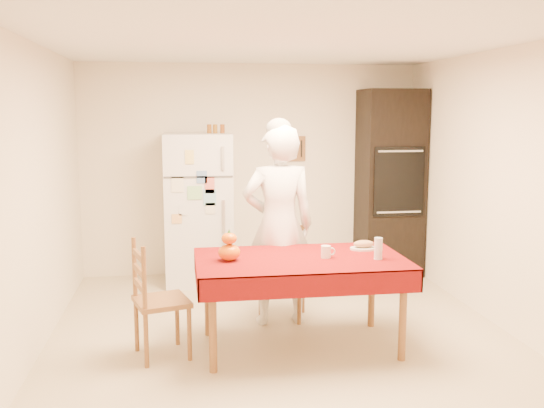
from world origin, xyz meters
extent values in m
plane|color=#C8B791|center=(0.00, 0.00, 0.00)|extent=(4.50, 4.50, 0.00)
cube|color=#EFE2C9|center=(0.00, 2.25, 1.25)|extent=(4.00, 0.02, 2.50)
cube|color=#EFE2C9|center=(0.00, -2.25, 1.25)|extent=(4.00, 0.02, 2.50)
cube|color=#EFE2C9|center=(-2.00, 0.00, 1.25)|extent=(0.02, 4.50, 2.50)
cube|color=#EFE2C9|center=(2.00, 0.00, 1.25)|extent=(0.02, 4.50, 2.50)
cube|color=white|center=(0.00, 0.00, 2.50)|extent=(4.00, 4.50, 0.02)
cube|color=brown|center=(0.55, 2.23, 1.50)|extent=(0.22, 0.02, 0.30)
cube|color=white|center=(-0.65, 1.88, 0.85)|extent=(0.75, 0.70, 1.70)
cube|color=silver|center=(-0.39, 1.51, 1.45)|extent=(0.03, 0.03, 0.25)
cube|color=silver|center=(-0.39, 1.51, 0.70)|extent=(0.03, 0.03, 0.60)
cube|color=black|center=(1.63, 1.93, 1.10)|extent=(0.70, 0.60, 2.20)
cube|color=black|center=(1.63, 1.62, 1.15)|extent=(0.59, 0.02, 0.80)
cylinder|color=brown|center=(-0.63, -0.62, 0.35)|extent=(0.06, 0.06, 0.71)
cylinder|color=brown|center=(-0.63, 0.16, 0.35)|extent=(0.06, 0.06, 0.71)
cylinder|color=brown|center=(0.85, -0.62, 0.35)|extent=(0.06, 0.06, 0.71)
cylinder|color=brown|center=(0.85, 0.16, 0.35)|extent=(0.06, 0.06, 0.71)
cube|color=brown|center=(0.11, -0.23, 0.73)|extent=(1.60, 0.90, 0.04)
cube|color=#580C05|center=(0.11, -0.23, 0.76)|extent=(1.70, 1.00, 0.01)
cylinder|color=brown|center=(-0.13, 0.41, 0.21)|extent=(0.04, 0.04, 0.43)
cylinder|color=brown|center=(-0.03, 0.73, 0.21)|extent=(0.04, 0.04, 0.43)
cylinder|color=brown|center=(0.21, 0.30, 0.21)|extent=(0.04, 0.04, 0.43)
cylinder|color=brown|center=(0.31, 0.62, 0.21)|extent=(0.04, 0.04, 0.43)
cube|color=brown|center=(0.09, 0.51, 0.45)|extent=(0.52, 0.51, 0.04)
cube|color=brown|center=(0.14, 0.68, 0.70)|extent=(0.35, 0.14, 0.50)
cylinder|color=brown|center=(-0.80, -0.38, 0.21)|extent=(0.04, 0.04, 0.43)
cylinder|color=brown|center=(-1.13, -0.47, 0.21)|extent=(0.04, 0.04, 0.43)
cylinder|color=brown|center=(-0.90, -0.03, 0.21)|extent=(0.04, 0.04, 0.43)
cylinder|color=brown|center=(-1.22, -0.12, 0.21)|extent=(0.04, 0.04, 0.43)
cube|color=brown|center=(-1.01, -0.25, 0.45)|extent=(0.50, 0.51, 0.04)
cube|color=brown|center=(-1.18, -0.29, 0.70)|extent=(0.12, 0.36, 0.50)
imported|color=white|center=(0.04, 0.39, 0.91)|extent=(0.68, 0.46, 1.83)
cylinder|color=silver|center=(0.32, -0.26, 0.81)|extent=(0.08, 0.08, 0.10)
ellipsoid|color=#D53905|center=(-0.47, -0.24, 0.83)|extent=(0.18, 0.18, 0.13)
ellipsoid|color=#D84E05|center=(-0.47, -0.24, 0.94)|extent=(0.12, 0.12, 0.09)
cylinder|color=silver|center=(0.72, -0.37, 0.85)|extent=(0.07, 0.07, 0.18)
cylinder|color=silver|center=(0.71, -0.02, 0.77)|extent=(0.24, 0.24, 0.02)
ellipsoid|color=#987D4A|center=(0.71, -0.02, 0.81)|extent=(0.18, 0.10, 0.06)
cylinder|color=brown|center=(-0.51, 1.93, 1.75)|extent=(0.05, 0.05, 0.10)
cylinder|color=#935E1A|center=(-0.44, 1.93, 1.75)|extent=(0.05, 0.05, 0.10)
cylinder|color=brown|center=(-0.36, 1.93, 1.75)|extent=(0.05, 0.05, 0.10)
camera|label=1|loc=(-0.84, -4.96, 1.94)|focal=40.00mm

